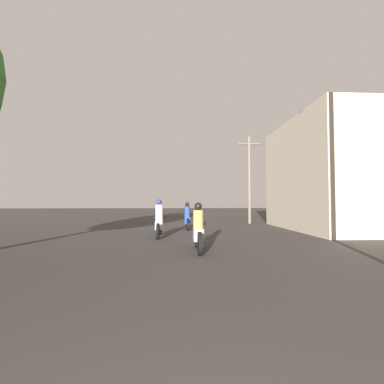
# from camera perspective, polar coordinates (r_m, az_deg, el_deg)

# --- Properties ---
(motorcycle_silver) EXTENTS (0.60, 1.98, 1.52)m
(motorcycle_silver) POSITION_cam_1_polar(r_m,az_deg,el_deg) (8.13, 1.37, -8.73)
(motorcycle_silver) COLOR black
(motorcycle_silver) RESTS_ON ground_plane
(motorcycle_white) EXTENTS (0.60, 2.14, 1.65)m
(motorcycle_white) POSITION_cam_1_polar(r_m,az_deg,el_deg) (11.44, -7.30, -6.59)
(motorcycle_white) COLOR black
(motorcycle_white) RESTS_ON ground_plane
(motorcycle_blue) EXTENTS (0.60, 1.90, 1.51)m
(motorcycle_blue) POSITION_cam_1_polar(r_m,az_deg,el_deg) (14.45, -1.07, -5.88)
(motorcycle_blue) COLOR black
(motorcycle_blue) RESTS_ON ground_plane
(building_right_near) EXTENTS (5.04, 7.49, 6.04)m
(building_right_near) POSITION_cam_1_polar(r_m,az_deg,el_deg) (16.31, 28.90, 3.30)
(building_right_near) COLOR beige
(building_right_near) RESTS_ON ground_plane
(utility_pole_far) EXTENTS (1.60, 0.20, 6.18)m
(utility_pole_far) POSITION_cam_1_polar(r_m,az_deg,el_deg) (18.64, 12.61, 3.14)
(utility_pole_far) COLOR #6B5B4C
(utility_pole_far) RESTS_ON ground_plane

